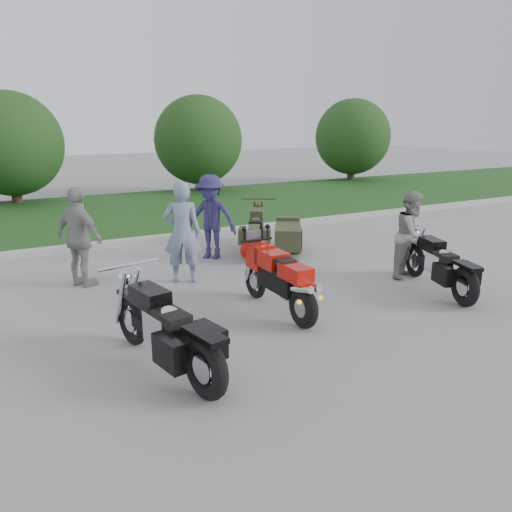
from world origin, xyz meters
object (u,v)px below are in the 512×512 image
cruiser_left (169,334)px  person_back (80,238)px  sportbike_red (279,278)px  person_stripe (182,233)px  person_grey (412,235)px  cruiser_right (442,267)px  cruiser_sidecar (275,234)px  person_denim (211,217)px

cruiser_left → person_back: bearing=83.9°
sportbike_red → person_stripe: size_ratio=1.10×
cruiser_left → person_back: size_ratio=1.36×
sportbike_red → person_grey: 3.28m
cruiser_right → person_grey: size_ratio=1.33×
cruiser_sidecar → person_grey: (1.41, -2.88, 0.41)m
cruiser_sidecar → person_stripe: (-2.64, -1.05, 0.53)m
cruiser_left → person_denim: 5.26m
sportbike_red → person_back: person_back is taller
person_back → cruiser_right: bearing=-153.0°
cruiser_left → person_grey: size_ratio=1.47×
cruiser_right → person_grey: bearing=97.8°
person_grey → person_back: (-5.80, 2.48, 0.07)m
cruiser_right → person_denim: 4.93m
sportbike_red → person_stripe: person_stripe is taller
person_grey → person_denim: 4.27m
sportbike_red → cruiser_right: bearing=-10.1°
sportbike_red → cruiser_right: size_ratio=0.93×
sportbike_red → person_back: (-2.55, 2.90, 0.34)m
person_stripe → person_grey: bearing=-179.9°
sportbike_red → person_denim: size_ratio=1.13×
person_back → person_grey: bearing=-145.0°
person_stripe → person_back: person_stripe is taller
cruiser_right → person_grey: 1.02m
person_stripe → person_grey: (4.05, -1.82, -0.11)m
cruiser_left → person_grey: person_grey is taller
cruiser_sidecar → person_back: person_back is taller
person_stripe → sportbike_red: bearing=134.0°
person_stripe → person_grey: size_ratio=1.13×
sportbike_red → cruiser_right: sportbike_red is taller
cruiser_left → person_denim: (2.52, 4.59, 0.44)m
cruiser_left → cruiser_right: 5.31m
cruiser_left → cruiser_sidecar: size_ratio=1.10×
person_back → person_stripe: bearing=-142.4°
cruiser_left → person_back: (-0.37, 3.94, 0.43)m
cruiser_sidecar → cruiser_left: bearing=-101.1°
cruiser_right → person_back: bearing=165.7°
cruiser_left → sportbike_red: bearing=14.2°
cruiser_right → cruiser_left: bearing=-157.4°
cruiser_sidecar → person_stripe: 2.89m
cruiser_right → person_back: size_ratio=1.22×
cruiser_sidecar → cruiser_right: bearing=-40.0°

